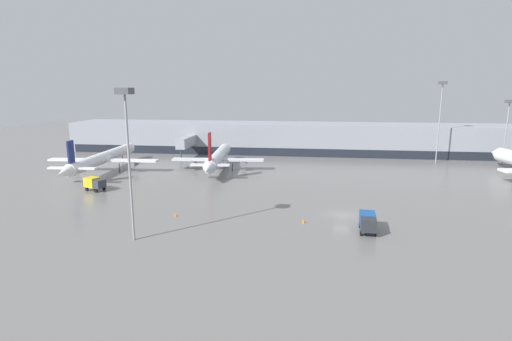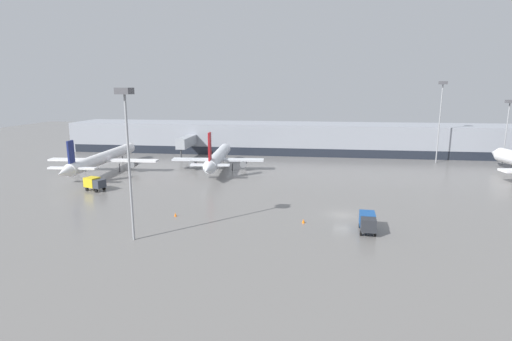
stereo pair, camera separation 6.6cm
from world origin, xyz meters
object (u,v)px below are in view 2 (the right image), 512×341
(service_truck_1, at_px, (95,183))
(apron_light_mast_2, at_px, (509,113))
(apron_light_mast_0, at_px, (442,100))
(parked_jet_0, at_px, (218,157))
(parked_jet_1, at_px, (103,158))
(traffic_cone_2, at_px, (176,215))
(traffic_cone_1, at_px, (303,221))
(service_truck_0, at_px, (368,221))
(apron_light_mast_4, at_px, (126,123))

(service_truck_1, bearing_deg, apron_light_mast_2, 42.72)
(service_truck_1, distance_m, apron_light_mast_0, 86.71)
(apron_light_mast_0, bearing_deg, parked_jet_0, -162.80)
(parked_jet_1, relative_size, apron_light_mast_0, 1.82)
(parked_jet_0, relative_size, traffic_cone_2, 58.58)
(service_truck_1, xyz_separation_m, traffic_cone_1, (40.85, -13.84, -1.25))
(service_truck_0, bearing_deg, traffic_cone_2, -92.11)
(traffic_cone_1, distance_m, apron_light_mast_0, 66.13)
(traffic_cone_1, relative_size, apron_light_mast_4, 0.03)
(parked_jet_0, bearing_deg, parked_jet_1, 96.54)
(parked_jet_0, height_order, apron_light_mast_2, apron_light_mast_2)
(service_truck_0, distance_m, apron_light_mast_2, 71.35)
(parked_jet_0, height_order, traffic_cone_2, parked_jet_0)
(service_truck_1, xyz_separation_m, traffic_cone_2, (20.93, -13.39, -1.26))
(service_truck_1, distance_m, traffic_cone_2, 24.88)
(traffic_cone_1, bearing_deg, apron_light_mast_2, 46.45)
(traffic_cone_1, distance_m, apron_light_mast_2, 75.27)
(parked_jet_0, height_order, apron_light_mast_0, apron_light_mast_0)
(parked_jet_0, distance_m, traffic_cone_2, 36.41)
(apron_light_mast_0, bearing_deg, traffic_cone_2, -135.45)
(traffic_cone_1, bearing_deg, apron_light_mast_0, 57.44)
(parked_jet_0, distance_m, traffic_cone_1, 42.61)
(parked_jet_0, distance_m, apron_light_mast_2, 75.20)
(service_truck_1, bearing_deg, apron_light_mast_4, -32.34)
(service_truck_1, relative_size, apron_light_mast_2, 0.27)
(service_truck_1, bearing_deg, traffic_cone_1, 0.54)
(apron_light_mast_2, height_order, apron_light_mast_4, apron_light_mast_4)
(apron_light_mast_0, bearing_deg, apron_light_mast_4, -131.63)
(apron_light_mast_0, bearing_deg, service_truck_0, -114.34)
(parked_jet_0, relative_size, apron_light_mast_0, 1.58)
(traffic_cone_1, xyz_separation_m, apron_light_mast_4, (-22.17, -9.73, 15.13))
(parked_jet_1, height_order, traffic_cone_2, parked_jet_1)
(parked_jet_0, xyz_separation_m, traffic_cone_1, (21.45, -36.72, -2.78))
(traffic_cone_1, xyz_separation_m, apron_light_mast_2, (51.07, 53.73, 13.04))
(service_truck_1, distance_m, traffic_cone_1, 43.15)
(apron_light_mast_0, relative_size, apron_light_mast_4, 1.08)
(apron_light_mast_0, bearing_deg, traffic_cone_1, -122.56)
(parked_jet_1, xyz_separation_m, traffic_cone_1, (48.38, -31.44, -2.93))
(traffic_cone_2, height_order, apron_light_mast_2, apron_light_mast_2)
(parked_jet_1, xyz_separation_m, traffic_cone_2, (28.45, -31.00, -2.94))
(apron_light_mast_0, relative_size, apron_light_mast_2, 1.28)
(apron_light_mast_4, bearing_deg, apron_light_mast_0, 48.37)
(service_truck_0, bearing_deg, traffic_cone_1, -102.33)
(service_truck_0, distance_m, traffic_cone_1, 9.34)
(parked_jet_0, distance_m, parked_jet_1, 27.44)
(traffic_cone_1, bearing_deg, parked_jet_0, 120.29)
(parked_jet_1, relative_size, traffic_cone_1, 64.60)
(traffic_cone_2, height_order, apron_light_mast_0, apron_light_mast_0)
(apron_light_mast_2, xyz_separation_m, apron_light_mast_4, (-73.24, -63.46, 2.09))
(parked_jet_1, bearing_deg, service_truck_0, -123.76)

